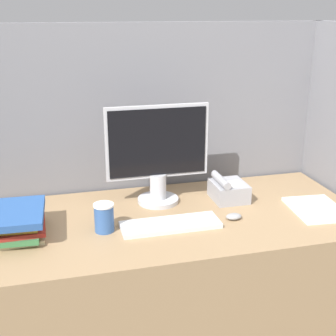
# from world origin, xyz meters

# --- Properties ---
(cubicle_panel_rear) EXTENTS (2.09, 0.04, 1.54)m
(cubicle_panel_rear) POSITION_xyz_m (0.00, 0.81, 0.77)
(cubicle_panel_rear) COLOR slate
(cubicle_panel_rear) RESTS_ON ground_plane
(desk) EXTENTS (1.69, 0.77, 0.74)m
(desk) POSITION_xyz_m (0.00, 0.39, 0.37)
(desk) COLOR #937551
(desk) RESTS_ON ground_plane
(monitor) EXTENTS (0.48, 0.19, 0.46)m
(monitor) POSITION_xyz_m (-0.02, 0.57, 0.96)
(monitor) COLOR #B7B7BC
(monitor) RESTS_ON desk
(keyboard) EXTENTS (0.42, 0.14, 0.02)m
(keyboard) POSITION_xyz_m (-0.04, 0.29, 0.75)
(keyboard) COLOR silver
(keyboard) RESTS_ON desk
(mouse) EXTENTS (0.07, 0.05, 0.03)m
(mouse) POSITION_xyz_m (0.25, 0.29, 0.75)
(mouse) COLOR gray
(mouse) RESTS_ON desk
(coffee_cup) EXTENTS (0.08, 0.08, 0.12)m
(coffee_cup) POSITION_xyz_m (-0.31, 0.32, 0.80)
(coffee_cup) COLOR #335999
(coffee_cup) RESTS_ON desk
(book_stack) EXTENTS (0.26, 0.30, 0.11)m
(book_stack) POSITION_xyz_m (-0.66, 0.37, 0.80)
(book_stack) COLOR #C6B78C
(book_stack) RESTS_ON desk
(desk_telephone) EXTENTS (0.16, 0.18, 0.12)m
(desk_telephone) POSITION_xyz_m (0.30, 0.51, 0.79)
(desk_telephone) COLOR #99999E
(desk_telephone) RESTS_ON desk
(paper_pile) EXTENTS (0.24, 0.30, 0.01)m
(paper_pile) POSITION_xyz_m (0.64, 0.29, 0.74)
(paper_pile) COLOR white
(paper_pile) RESTS_ON desk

